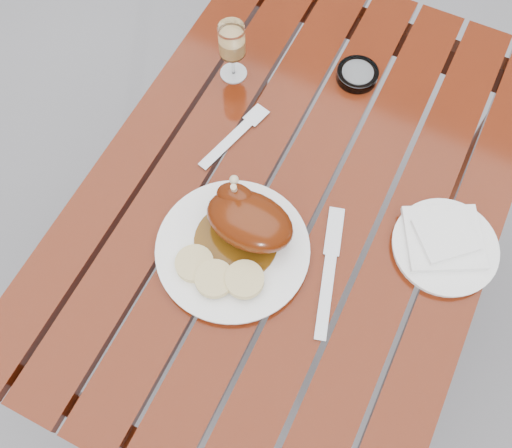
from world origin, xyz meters
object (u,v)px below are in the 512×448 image
Objects in this scene: table at (287,259)px; side_plate at (445,247)px; ashtray at (357,75)px; dinner_plate at (233,250)px; wine_glass at (232,52)px.

table is 5.89× the size of side_plate.
ashtray is (-0.31, 0.31, 0.00)m from side_plate.
table is 4.07× the size of dinner_plate.
dinner_plate is 1.45× the size of side_plate.
table is at bearing -90.55° from ashtray.
table is 0.55m from wine_glass.
ashtray is (0.00, 0.32, 0.39)m from table.
table is at bearing -40.35° from wine_glass.
dinner_plate is (-0.05, -0.17, 0.38)m from table.
ashtray is (0.06, 0.50, 0.00)m from dinner_plate.
side_plate is (0.56, -0.20, -0.06)m from wine_glass.
side_plate is (0.36, 0.18, -0.00)m from dinner_plate.
table is 8.49× the size of wine_glass.
table is 0.50m from ashtray.
dinner_plate is 2.08× the size of wine_glass.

